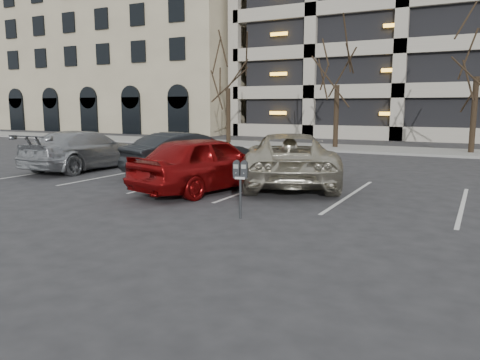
% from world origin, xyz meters
% --- Properties ---
extents(ground, '(140.00, 140.00, 0.00)m').
position_xyz_m(ground, '(0.00, 0.00, 0.00)').
color(ground, '#28282B').
rests_on(ground, ground).
extents(sidewalk, '(80.00, 4.00, 0.12)m').
position_xyz_m(sidewalk, '(0.00, 16.00, 0.06)').
color(sidewalk, gray).
rests_on(sidewalk, ground).
extents(stall_lines, '(16.90, 5.20, 0.00)m').
position_xyz_m(stall_lines, '(-1.40, 2.30, 0.01)').
color(stall_lines, silver).
rests_on(stall_lines, ground).
extents(office_building, '(26.00, 16.20, 15.00)m').
position_xyz_m(office_building, '(-28.00, 29.92, 7.49)').
color(office_building, tan).
rests_on(office_building, ground).
extents(tree_a, '(3.45, 3.45, 7.85)m').
position_xyz_m(tree_a, '(-10.00, 16.00, 5.67)').
color(tree_a, black).
rests_on(tree_a, ground).
extents(tree_b, '(3.52, 3.52, 8.00)m').
position_xyz_m(tree_b, '(-3.00, 16.00, 5.78)').
color(tree_b, black).
rests_on(tree_b, ground).
extents(parking_meter, '(0.34, 0.19, 1.25)m').
position_xyz_m(parking_meter, '(-0.04, -1.43, 0.96)').
color(parking_meter, black).
rests_on(parking_meter, ground).
extents(suv_silver, '(4.77, 6.34, 1.61)m').
position_xyz_m(suv_silver, '(-0.82, 3.36, 0.80)').
color(suv_silver, '#BEB7A1').
rests_on(suv_silver, ground).
extents(car_red, '(3.00, 5.05, 1.61)m').
position_xyz_m(car_red, '(-2.48, 1.16, 0.80)').
color(car_red, maroon).
rests_on(car_red, ground).
extents(car_dark, '(3.23, 4.88, 1.52)m').
position_xyz_m(car_dark, '(-4.63, 3.43, 0.76)').
color(car_dark, black).
rests_on(car_dark, ground).
extents(car_silver, '(2.14, 5.21, 1.51)m').
position_xyz_m(car_silver, '(-9.04, 2.90, 0.75)').
color(car_silver, '#9B9FA3').
rests_on(car_silver, ground).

